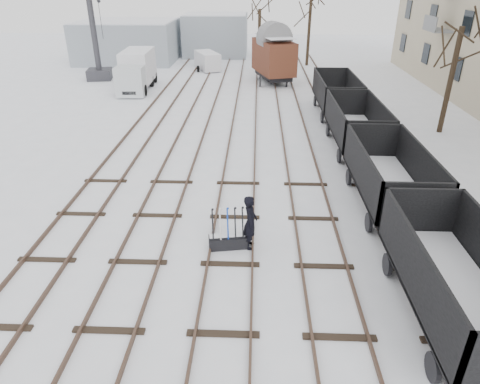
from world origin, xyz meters
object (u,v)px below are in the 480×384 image
object	(u,v)px
worker	(250,222)
crane	(97,48)
freight_wagon_a	(454,292)
panel_van	(207,61)
box_van_wagon	(274,56)
lorry	(136,70)
ground_frame	(228,241)

from	to	relation	value
worker	crane	size ratio (longest dim) A/B	0.19
worker	freight_wagon_a	bearing A→B (deg)	-121.58
worker	crane	bearing A→B (deg)	27.83
freight_wagon_a	crane	size ratio (longest dim) A/B	0.60
crane	panel_van	bearing A→B (deg)	16.30
box_van_wagon	lorry	size ratio (longest dim) A/B	0.84
ground_frame	crane	bearing A→B (deg)	107.19
worker	crane	xyz separation A→B (m)	(-13.83, 26.01, 1.69)
lorry	panel_van	xyz separation A→B (m)	(4.78, 8.26, -0.66)
ground_frame	panel_van	distance (m)	30.84
lorry	crane	distance (m)	5.86
lorry	crane	bearing A→B (deg)	136.13
worker	panel_van	distance (m)	30.84
freight_wagon_a	lorry	distance (m)	29.53
ground_frame	crane	distance (m)	29.30
ground_frame	crane	size ratio (longest dim) A/B	0.15
freight_wagon_a	ground_frame	bearing A→B (deg)	152.55
freight_wagon_a	box_van_wagon	bearing A→B (deg)	97.76
freight_wagon_a	panel_van	size ratio (longest dim) A/B	1.47
box_van_wagon	lorry	distance (m)	11.42
box_van_wagon	lorry	world-z (taller)	box_van_wagon
ground_frame	lorry	size ratio (longest dim) A/B	0.23
freight_wagon_a	crane	bearing A→B (deg)	123.26
box_van_wagon	lorry	xyz separation A→B (m)	(-11.01, -2.93, -0.71)
box_van_wagon	crane	size ratio (longest dim) A/B	0.55
worker	box_van_wagon	world-z (taller)	box_van_wagon
panel_van	lorry	bearing A→B (deg)	-143.31
panel_van	box_van_wagon	bearing A→B (deg)	-63.81
worker	lorry	xyz separation A→B (m)	(-9.51, 22.21, 0.56)
worker	box_van_wagon	bearing A→B (deg)	-3.59
lorry	panel_van	distance (m)	9.57
ground_frame	panel_van	world-z (taller)	panel_van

